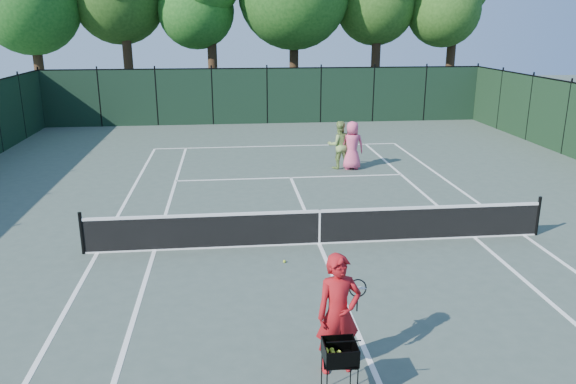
{
  "coord_description": "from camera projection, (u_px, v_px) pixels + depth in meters",
  "views": [
    {
      "loc": [
        -2.23,
        -13.1,
        5.38
      ],
      "look_at": [
        -0.69,
        1.0,
        1.1
      ],
      "focal_mm": 35.0,
      "sensor_mm": 36.0,
      "label": 1
    }
  ],
  "objects": [
    {
      "name": "baseline_far",
      "position": [
        277.0,
        146.0,
        25.56
      ],
      "size": [
        10.97,
        0.1,
        0.01
      ],
      "primitive_type": "cube",
      "color": "white",
      "rests_on": "ground"
    },
    {
      "name": "service_line_far",
      "position": [
        291.0,
        178.0,
        20.34
      ],
      "size": [
        8.23,
        0.1,
        0.01
      ],
      "primitive_type": "cube",
      "color": "white",
      "rests_on": "ground"
    },
    {
      "name": "player_green",
      "position": [
        339.0,
        145.0,
        21.43
      ],
      "size": [
        0.94,
        0.76,
        1.83
      ],
      "rotation": [
        0.0,
        0.0,
        3.22
      ],
      "color": "#86A653",
      "rests_on": "ground"
    },
    {
      "name": "sideline_doubles_right",
      "position": [
        524.0,
        235.0,
        14.82
      ],
      "size": [
        0.1,
        23.77,
        0.01
      ],
      "primitive_type": "cube",
      "color": "white",
      "rests_on": "ground"
    },
    {
      "name": "ground",
      "position": [
        319.0,
        244.0,
        14.25
      ],
      "size": [
        90.0,
        90.0,
        0.0
      ],
      "primitive_type": "plane",
      "color": "#425046",
      "rests_on": "ground"
    },
    {
      "name": "sideline_singles_left",
      "position": [
        154.0,
        251.0,
        13.82
      ],
      "size": [
        0.1,
        23.77,
        0.01
      ],
      "primitive_type": "cube",
      "color": "white",
      "rests_on": "ground"
    },
    {
      "name": "sideline_doubles_left",
      "position": [
        97.0,
        253.0,
        13.68
      ],
      "size": [
        0.1,
        23.77,
        0.01
      ],
      "primitive_type": "cube",
      "color": "white",
      "rests_on": "ground"
    },
    {
      "name": "fence_far",
      "position": [
        267.0,
        96.0,
        30.95
      ],
      "size": [
        24.0,
        0.05,
        3.0
      ],
      "primitive_type": "cube",
      "color": "black",
      "rests_on": "ground"
    },
    {
      "name": "center_service_line",
      "position": [
        319.0,
        244.0,
        14.25
      ],
      "size": [
        0.1,
        12.8,
        0.01
      ],
      "primitive_type": "cube",
      "color": "white",
      "rests_on": "ground"
    },
    {
      "name": "player_pink",
      "position": [
        352.0,
        145.0,
        21.3
      ],
      "size": [
        0.92,
        0.62,
        1.85
      ],
      "rotation": [
        0.0,
        0.0,
        3.18
      ],
      "color": "#E8517C",
      "rests_on": "ground"
    },
    {
      "name": "ball_hopper",
      "position": [
        340.0,
        352.0,
        8.16
      ],
      "size": [
        0.54,
        0.54,
        0.93
      ],
      "rotation": [
        0.0,
        0.0,
        -0.11
      ],
      "color": "black",
      "rests_on": "ground"
    },
    {
      "name": "coach",
      "position": [
        338.0,
        314.0,
        8.81
      ],
      "size": [
        0.94,
        0.75,
        1.99
      ],
      "rotation": [
        0.0,
        0.0,
        0.14
      ],
      "color": "#A71318",
      "rests_on": "ground"
    },
    {
      "name": "loose_ball_midcourt",
      "position": [
        284.0,
        261.0,
        13.12
      ],
      "size": [
        0.07,
        0.07,
        0.07
      ],
      "primitive_type": "sphere",
      "color": "#AFCA29",
      "rests_on": "ground"
    },
    {
      "name": "tennis_net",
      "position": [
        320.0,
        226.0,
        14.11
      ],
      "size": [
        11.69,
        0.09,
        1.06
      ],
      "color": "black",
      "rests_on": "ground"
    },
    {
      "name": "sideline_singles_right",
      "position": [
        474.0,
        237.0,
        14.68
      ],
      "size": [
        0.1,
        23.77,
        0.01
      ],
      "primitive_type": "cube",
      "color": "white",
      "rests_on": "ground"
    }
  ]
}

